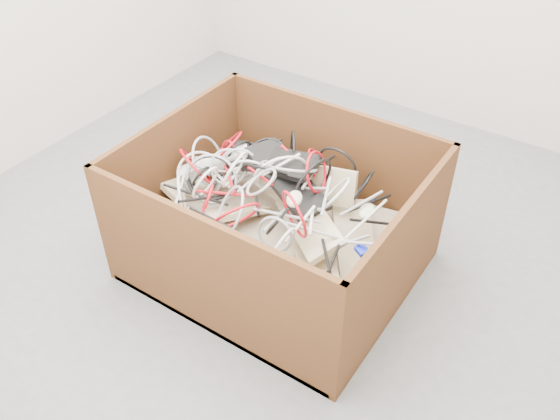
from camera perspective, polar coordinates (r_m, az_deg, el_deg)
The scene contains 8 objects.
ground at distance 2.80m, azimuth -0.92°, elevation -2.72°, with size 3.00×3.00×0.00m, color #58585B.
cardboard_box at distance 2.57m, azimuth -0.52°, elevation -2.66°, with size 1.12×0.94×0.59m.
keyboard_pile at distance 2.49m, azimuth -0.23°, elevation -0.52°, with size 1.11×0.82×0.38m.
mice_scatter at distance 2.45m, azimuth -1.23°, elevation 1.32°, with size 0.83×0.59×0.17m.
power_strip_left at distance 2.63m, azimuth -6.33°, elevation 4.48°, with size 0.32×0.06×0.04m, color silver.
power_strip_right at distance 2.36m, azimuth -7.06°, elevation -2.10°, with size 0.27×0.05×0.04m, color silver.
vga_plug at distance 2.22m, azimuth 7.85°, elevation -3.82°, with size 0.04×0.04×0.02m, color #0B1EAC.
cable_tangle at distance 2.50m, azimuth -2.57°, elevation 3.06°, with size 1.03×0.78×0.39m.
Camera 1 is at (1.20, -1.71, 1.87)m, focal length 38.19 mm.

